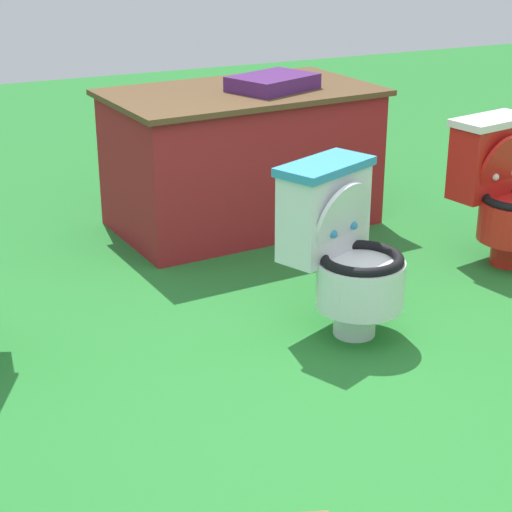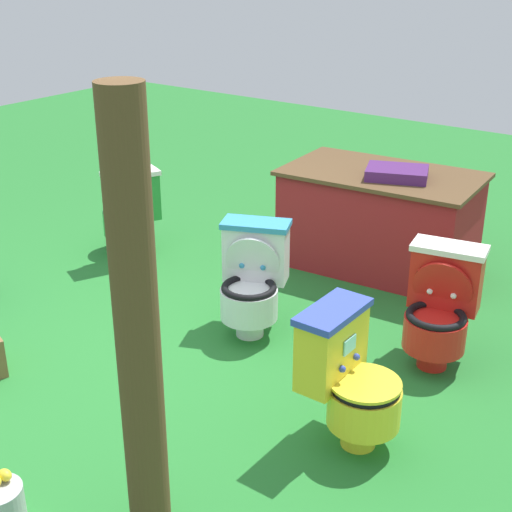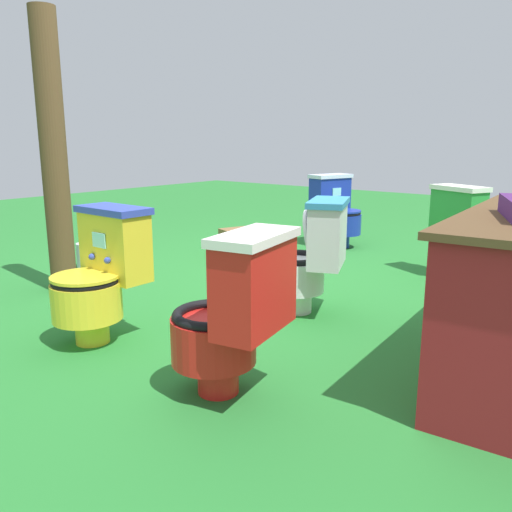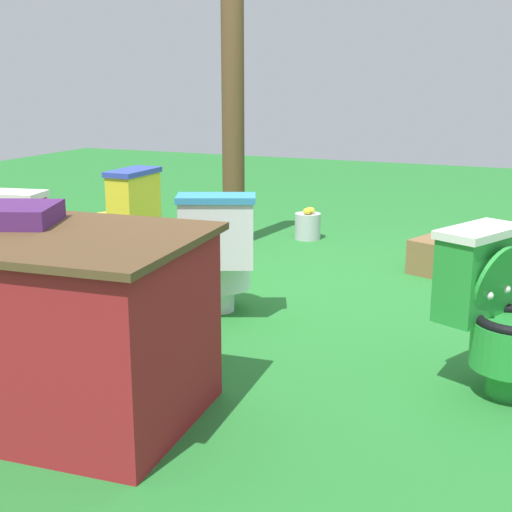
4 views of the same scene
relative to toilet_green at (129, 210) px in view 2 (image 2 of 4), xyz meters
The scene contains 8 objects.
ground 1.68m from the toilet_green, 45.33° to the right, with size 14.00×14.00×0.00m, color #26752D.
toilet_green is the anchor object (origin of this frame).
toilet_red 2.72m from the toilet_green, ahead, with size 0.49×0.56×0.73m.
toilet_white 1.65m from the toilet_green, 16.09° to the right, with size 0.56×0.61×0.73m.
toilet_yellow 2.88m from the toilet_green, 22.53° to the right, with size 0.49×0.44×0.73m.
vendor_table 2.00m from the toilet_green, 28.63° to the left, with size 1.52×0.97×0.85m.
wooden_post 3.17m from the toilet_green, 43.33° to the right, with size 0.18×0.18×1.94m, color brown.
lemon_bucket 3.11m from the toilet_green, 55.28° to the right, with size 0.22×0.22×0.28m.
Camera 2 is at (2.97, -2.72, 2.37)m, focal length 51.39 mm.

